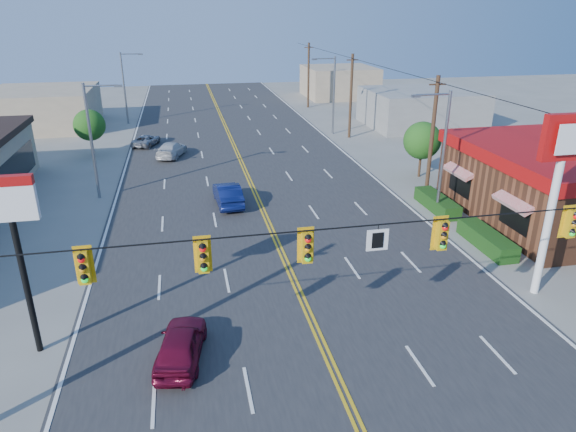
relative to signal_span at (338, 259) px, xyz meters
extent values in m
plane|color=gray|center=(0.12, 0.00, -4.89)|extent=(160.00, 160.00, 0.00)
cube|color=#2D2D30|center=(0.12, 20.00, -4.86)|extent=(20.00, 120.00, 0.06)
cylinder|color=black|center=(0.12, 0.00, 1.11)|extent=(24.00, 0.05, 0.05)
cube|color=white|center=(1.32, 0.00, 0.56)|extent=(0.75, 0.04, 0.75)
cube|color=#D89E0C|center=(-7.88, 0.00, 0.54)|extent=(0.55, 0.34, 1.25)
cube|color=#D89E0C|center=(-4.38, 0.00, 0.54)|extent=(0.55, 0.34, 1.25)
cube|color=#D89E0C|center=(-1.08, 0.00, 0.54)|extent=(0.55, 0.34, 1.25)
cube|color=#D89E0C|center=(3.62, 0.00, 0.54)|extent=(0.55, 0.34, 1.25)
cube|color=#D89E0C|center=(8.62, 0.00, 0.54)|extent=(0.55, 0.34, 1.25)
cube|color=#194214|center=(11.62, 12.00, -4.44)|extent=(1.20, 9.00, 0.90)
cylinder|color=white|center=(11.12, 4.00, -1.39)|extent=(0.36, 0.36, 7.00)
cube|color=#A50C0C|center=(11.12, 4.00, 2.61)|extent=(2.20, 0.36, 2.00)
cylinder|color=black|center=(-10.88, 4.00, -1.89)|extent=(0.24, 0.24, 6.00)
cube|color=white|center=(-10.88, 4.00, 1.31)|extent=(1.90, 0.30, 1.30)
cylinder|color=gray|center=(11.12, 14.00, -0.89)|extent=(0.20, 0.20, 8.00)
cylinder|color=gray|center=(10.02, 14.00, 2.91)|extent=(2.20, 0.12, 0.12)
cube|color=gray|center=(8.92, 14.00, 2.86)|extent=(0.50, 0.25, 0.15)
cylinder|color=gray|center=(11.12, 38.00, -0.89)|extent=(0.20, 0.20, 8.00)
cylinder|color=gray|center=(10.02, 38.00, 2.91)|extent=(2.20, 0.12, 0.12)
cube|color=gray|center=(8.92, 38.00, 2.86)|extent=(0.50, 0.25, 0.15)
cylinder|color=gray|center=(-10.88, 22.00, -0.89)|extent=(0.20, 0.20, 8.00)
cylinder|color=gray|center=(-9.78, 22.00, 2.91)|extent=(2.20, 0.12, 0.12)
cube|color=gray|center=(-8.68, 22.00, 2.86)|extent=(0.50, 0.25, 0.15)
cylinder|color=gray|center=(-10.88, 48.00, -0.89)|extent=(0.20, 0.20, 8.00)
cylinder|color=gray|center=(-9.78, 48.00, 2.91)|extent=(2.20, 0.12, 0.12)
cube|color=gray|center=(-8.68, 48.00, 2.86)|extent=(0.50, 0.25, 0.15)
cylinder|color=#47301E|center=(12.32, 18.00, -0.69)|extent=(0.28, 0.28, 8.40)
cylinder|color=#47301E|center=(12.32, 36.00, -0.69)|extent=(0.28, 0.28, 8.40)
cylinder|color=#47301E|center=(12.32, 54.00, -0.69)|extent=(0.28, 0.28, 8.40)
cylinder|color=#47301E|center=(13.62, 22.00, -3.84)|extent=(0.20, 0.20, 2.10)
sphere|color=#235B19|center=(13.62, 22.00, -1.95)|extent=(2.94, 2.94, 2.94)
cylinder|color=#47301E|center=(-12.88, 34.00, -3.89)|extent=(0.20, 0.20, 2.00)
sphere|color=#235B19|center=(-12.88, 34.00, -2.09)|extent=(2.80, 2.80, 2.80)
cube|color=gray|center=(22.12, 40.00, -2.89)|extent=(12.00, 10.00, 4.00)
cube|color=tan|center=(-19.88, 48.00, -2.79)|extent=(11.00, 12.00, 4.20)
cube|color=tan|center=(19.12, 62.00, -2.69)|extent=(10.00, 10.00, 4.40)
imported|color=maroon|center=(-5.39, 2.21, -4.21)|extent=(2.30, 4.20, 1.36)
imported|color=#0D174E|center=(-2.02, 18.63, -4.14)|extent=(1.84, 4.59, 1.49)
imported|color=silver|center=(-5.84, 31.93, -4.23)|extent=(3.11, 4.85, 1.31)
imported|color=#99999E|center=(-8.27, 36.50, -4.35)|extent=(3.01, 4.21, 1.07)
camera|label=1|loc=(-4.70, -14.44, 7.65)|focal=32.00mm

